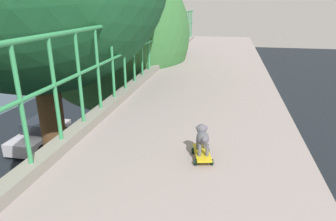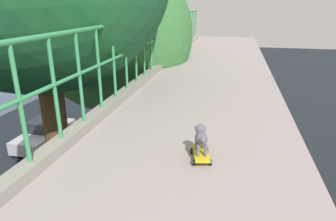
# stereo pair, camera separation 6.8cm
# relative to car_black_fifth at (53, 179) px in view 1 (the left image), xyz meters

# --- Properties ---
(car_black_fifth) EXTENTS (1.88, 4.19, 1.39)m
(car_black_fifth) POSITION_rel_car_black_fifth_xyz_m (0.00, 0.00, 0.00)
(car_black_fifth) COLOR black
(car_black_fifth) RESTS_ON ground
(car_silver_sixth) EXTENTS (1.86, 4.06, 1.50)m
(car_silver_sixth) POSITION_rel_car_black_fifth_xyz_m (-3.27, 4.07, 0.07)
(car_silver_sixth) COLOR #B1AFB8
(car_silver_sixth) RESTS_ON ground
(car_white_seventh) EXTENTS (1.75, 4.13, 1.53)m
(car_white_seventh) POSITION_rel_car_black_fifth_xyz_m (0.14, 7.72, 0.10)
(car_white_seventh) COLOR white
(car_white_seventh) RESTS_ON ground
(city_bus) EXTENTS (2.51, 10.50, 3.30)m
(city_bus) POSITION_rel_car_black_fifth_xyz_m (-3.73, 17.48, 1.23)
(city_bus) COLOR navy
(city_bus) RESTS_ON ground
(roadside_tree_far) EXTENTS (4.86, 4.86, 9.29)m
(roadside_tree_far) POSITION_rel_car_black_fifth_xyz_m (3.52, -1.03, 6.23)
(roadside_tree_far) COLOR brown
(roadside_tree_far) RESTS_ON ground
(toy_skateboard) EXTENTS (0.27, 0.43, 0.09)m
(toy_skateboard) POSITION_rel_car_black_fifth_xyz_m (6.92, -6.97, 5.63)
(toy_skateboard) COLOR gold
(toy_skateboard) RESTS_ON overpass_deck
(small_dog) EXTENTS (0.18, 0.32, 0.29)m
(small_dog) POSITION_rel_car_black_fifth_xyz_m (6.91, -6.96, 5.83)
(small_dog) COLOR #595861
(small_dog) RESTS_ON toy_skateboard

